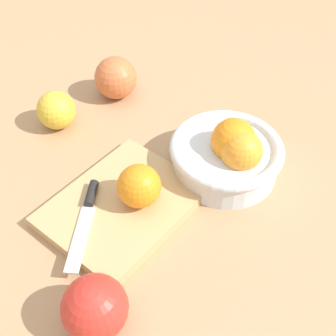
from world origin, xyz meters
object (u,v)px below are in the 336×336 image
Objects in this scene: bowl at (228,154)px; knife at (87,212)px; cutting_board at (122,206)px; apple_front_left at (116,78)px; apple_front_center at (56,111)px; apple_back_right at (95,308)px; orange_on_board at (139,186)px.

bowl is 0.24m from knife.
bowl is at bearing 157.85° from cutting_board.
apple_front_left reaches higher than apple_front_center.
apple_back_right reaches higher than cutting_board.
apple_front_center is at bearing -69.75° from bowl.
apple_front_left is 1.17× the size of apple_front_center.
knife is at bearing 62.04° from apple_front_center.
apple_front_center is (-0.11, -0.21, 0.01)m from knife.
orange_on_board is 0.81× the size of apple_back_right.
apple_back_right is at bearing 27.92° from orange_on_board.
apple_front_center is (0.13, -0.01, -0.01)m from apple_front_left.
bowl is 0.28m from apple_front_left.
bowl is 2.24× the size of apple_back_right.
knife is at bearing -127.04° from apple_back_right.
bowl is 0.16m from orange_on_board.
apple_front_center is 0.86× the size of apple_back_right.
cutting_board is at bearing 156.50° from knife.
knife is at bearing -22.45° from bowl.
apple_front_center is (-0.04, -0.25, -0.02)m from orange_on_board.
apple_back_right is (0.17, 0.09, -0.01)m from orange_on_board.
cutting_board is 0.06m from knife.
bowl is 2.62× the size of apple_front_center.
orange_on_board is 0.25m from apple_front_center.
knife is at bearing -29.98° from orange_on_board.
bowl is at bearing -173.23° from apple_back_right.
cutting_board is (0.17, -0.07, -0.03)m from bowl.
cutting_board is 1.64× the size of knife.
cutting_board is 0.05m from orange_on_board.
apple_front_left and apple_back_right have the same top height.
apple_front_left is 1.00× the size of apple_back_right.
knife is (0.22, -0.09, -0.02)m from bowl.
knife reaches higher than cutting_board.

